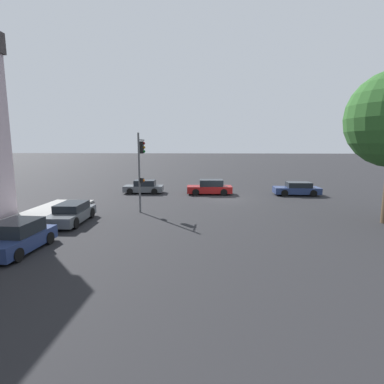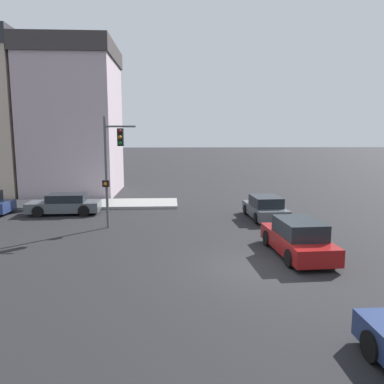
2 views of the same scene
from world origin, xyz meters
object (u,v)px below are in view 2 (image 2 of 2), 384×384
at_px(crossing_car_0, 298,238).
at_px(parked_car_0, 65,204).
at_px(crossing_car_1, 265,208).
at_px(traffic_signal, 112,158).

height_order(crossing_car_0, parked_car_0, crossing_car_0).
distance_m(crossing_car_0, crossing_car_1, 6.85).
distance_m(traffic_signal, parked_car_0, 6.06).
xyz_separation_m(traffic_signal, crossing_car_1, (1.77, -8.53, -3.08)).
relative_size(traffic_signal, crossing_car_1, 1.43).
bearing_deg(crossing_car_1, traffic_signal, 99.06).
height_order(traffic_signal, crossing_car_1, traffic_signal).
distance_m(traffic_signal, crossing_car_1, 9.24).
xyz_separation_m(crossing_car_0, parked_car_0, (8.82, 11.78, -0.08)).
bearing_deg(crossing_car_1, crossing_car_0, 174.27).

